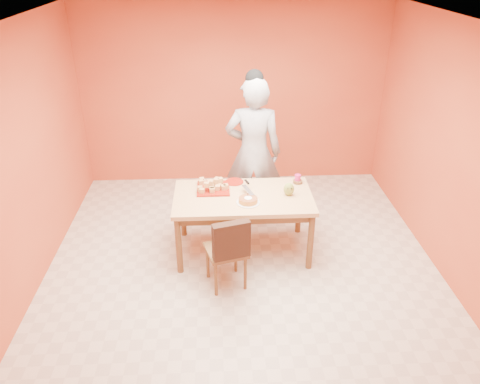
{
  "coord_description": "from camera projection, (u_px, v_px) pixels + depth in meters",
  "views": [
    {
      "loc": [
        -0.26,
        -4.29,
        3.31
      ],
      "look_at": [
        -0.02,
        0.3,
        0.89
      ],
      "focal_mm": 35.0,
      "sensor_mm": 36.0,
      "label": 1
    }
  ],
  "objects": [
    {
      "name": "wall_left",
      "position": [
        16.0,
        170.0,
        4.62
      ],
      "size": [
        0.0,
        5.0,
        5.0
      ],
      "primitive_type": "plane",
      "rotation": [
        1.57,
        0.0,
        1.57
      ],
      "color": "#C5522D",
      "rests_on": "floor"
    },
    {
      "name": "pastry_pile",
      "position": [
        213.0,
        183.0,
        5.5
      ],
      "size": [
        0.34,
        0.34,
        0.11
      ],
      "primitive_type": null,
      "color": "tan",
      "rests_on": "pastry_platter"
    },
    {
      "name": "egg_ornament",
      "position": [
        289.0,
        189.0,
        5.37
      ],
      "size": [
        0.13,
        0.1,
        0.15
      ],
      "primitive_type": "ellipsoid",
      "rotation": [
        0.0,
        0.0,
        0.02
      ],
      "color": "olive",
      "rests_on": "dining_table"
    },
    {
      "name": "cake_server",
      "position": [
        248.0,
        190.0,
        5.37
      ],
      "size": [
        0.14,
        0.28,
        0.01
      ],
      "primitive_type": "cube",
      "rotation": [
        0.0,
        0.0,
        0.31
      ],
      "color": "silver",
      "rests_on": "sponge_cake"
    },
    {
      "name": "wall_back",
      "position": [
        234.0,
        96.0,
        6.93
      ],
      "size": [
        4.5,
        0.0,
        4.5
      ],
      "primitive_type": "plane",
      "rotation": [
        1.57,
        0.0,
        0.0
      ],
      "color": "#C5522D",
      "rests_on": "floor"
    },
    {
      "name": "ceiling",
      "position": [
        244.0,
        25.0,
        4.09
      ],
      "size": [
        5.0,
        5.0,
        0.0
      ],
      "primitive_type": "plane",
      "rotation": [
        3.14,
        0.0,
        0.0
      ],
      "color": "white",
      "rests_on": "wall_back"
    },
    {
      "name": "red_dinner_plate",
      "position": [
        234.0,
        182.0,
        5.7
      ],
      "size": [
        0.25,
        0.25,
        0.01
      ],
      "primitive_type": "cylinder",
      "rotation": [
        0.0,
        0.0,
        -0.12
      ],
      "color": "maroon",
      "rests_on": "dining_table"
    },
    {
      "name": "white_cake_plate",
      "position": [
        248.0,
        202.0,
        5.24
      ],
      "size": [
        0.28,
        0.28,
        0.01
      ],
      "primitive_type": "cylinder",
      "rotation": [
        0.0,
        0.0,
        0.08
      ],
      "color": "white",
      "rests_on": "dining_table"
    },
    {
      "name": "pastry_platter",
      "position": [
        213.0,
        189.0,
        5.53
      ],
      "size": [
        0.38,
        0.38,
        0.02
      ],
      "primitive_type": "cube",
      "rotation": [
        0.0,
        0.0,
        0.0
      ],
      "color": "maroon",
      "rests_on": "dining_table"
    },
    {
      "name": "wall_right",
      "position": [
        461.0,
        161.0,
        4.82
      ],
      "size": [
        0.0,
        5.0,
        5.0
      ],
      "primitive_type": "plane",
      "rotation": [
        1.57,
        0.0,
        -1.57
      ],
      "color": "#C5522D",
      "rests_on": "floor"
    },
    {
      "name": "dining_table",
      "position": [
        243.0,
        203.0,
        5.44
      ],
      "size": [
        1.6,
        0.9,
        0.76
      ],
      "color": "#DDB473",
      "rests_on": "floor"
    },
    {
      "name": "dining_chair",
      "position": [
        226.0,
        249.0,
        4.96
      ],
      "size": [
        0.51,
        0.57,
        0.89
      ],
      "rotation": [
        0.0,
        0.0,
        0.27
      ],
      "color": "brown",
      "rests_on": "floor"
    },
    {
      "name": "magenta_glass",
      "position": [
        298.0,
        179.0,
        5.67
      ],
      "size": [
        0.08,
        0.08,
        0.11
      ],
      "primitive_type": "cylinder",
      "rotation": [
        0.0,
        0.0,
        0.09
      ],
      "color": "#BE1C65",
      "rests_on": "dining_table"
    },
    {
      "name": "checker_tin",
      "position": [
        298.0,
        182.0,
        5.68
      ],
      "size": [
        0.14,
        0.14,
        0.03
      ],
      "primitive_type": "cylinder",
      "rotation": [
        0.0,
        0.0,
        0.35
      ],
      "color": "#35210E",
      "rests_on": "dining_table"
    },
    {
      "name": "sponge_cake",
      "position": [
        248.0,
        200.0,
        5.22
      ],
      "size": [
        0.23,
        0.23,
        0.05
      ],
      "primitive_type": "cylinder",
      "rotation": [
        0.0,
        0.0,
        -0.06
      ],
      "color": "gold",
      "rests_on": "white_cake_plate"
    },
    {
      "name": "person",
      "position": [
        253.0,
        153.0,
        5.95
      ],
      "size": [
        0.76,
        0.54,
        1.96
      ],
      "primitive_type": "imported",
      "rotation": [
        0.0,
        0.0,
        3.04
      ],
      "color": "#9A9A9D",
      "rests_on": "floor"
    },
    {
      "name": "floor",
      "position": [
        243.0,
        273.0,
        5.35
      ],
      "size": [
        5.0,
        5.0,
        0.0
      ],
      "primitive_type": "plane",
      "color": "beige",
      "rests_on": "ground"
    }
  ]
}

